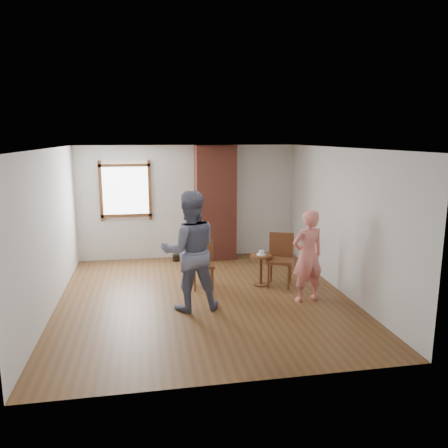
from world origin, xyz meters
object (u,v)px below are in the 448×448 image
Objects in this scene: stoneware_crock at (191,250)px; person_pink at (308,256)px; dining_chair_right at (280,256)px; man at (190,251)px; side_table at (261,265)px; dining_chair_left at (203,261)px.

stoneware_crock is 0.31× the size of person_pink.
man reaches higher than dining_chair_right.
dining_chair_left is at bearing 173.95° from side_table.
man reaches higher than side_table.
man is at bearing -130.39° from dining_chair_right.
dining_chair_right is 0.93m from person_pink.
man is 2.01m from person_pink.
dining_chair_left is at bearing -42.29° from person_pink.
dining_chair_right is at bearing -158.22° from man.
dining_chair_right is at bearing -87.89° from person_pink.
man reaches higher than dining_chair_left.
stoneware_crock is 2.24m from side_table.
side_table is at bearing -161.17° from dining_chair_right.
person_pink is (1.66, -1.03, 0.31)m from dining_chair_left.
person_pink is (2.01, -0.00, -0.18)m from man.
dining_chair_right is 0.62× the size of person_pink.
side_table is at bearing -1.59° from dining_chair_left.
side_table reaches higher than stoneware_crock.
person_pink is (1.71, -2.83, 0.55)m from stoneware_crock.
person_pink is (0.57, -0.91, 0.39)m from side_table.
dining_chair_left is 1.46× the size of side_table.
side_table is (-0.37, 0.03, -0.15)m from dining_chair_right.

